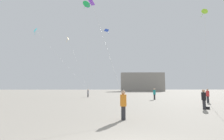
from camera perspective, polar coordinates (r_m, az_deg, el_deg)
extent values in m
cylinder|color=#2D2D33|center=(16.39, 29.98, -10.67)|extent=(0.26, 0.26, 0.79)
cylinder|color=black|center=(16.34, 29.83, -8.11)|extent=(0.38, 0.38, 0.68)
sphere|color=tan|center=(16.33, 29.74, -6.46)|extent=(0.26, 0.26, 0.26)
cylinder|color=#2D2D33|center=(9.77, 4.08, -15.04)|extent=(0.26, 0.26, 0.79)
cylinder|color=orange|center=(9.69, 4.04, -10.73)|extent=(0.38, 0.38, 0.69)
sphere|color=tan|center=(9.66, 4.02, -7.93)|extent=(0.26, 0.26, 0.26)
cylinder|color=#2D2D33|center=(32.45, -8.55, -8.91)|extent=(0.23, 0.23, 0.72)
cylinder|color=gray|center=(32.43, -8.53, -7.73)|extent=(0.34, 0.34, 0.62)
sphere|color=tan|center=(32.42, -8.52, -6.97)|extent=(0.23, 0.23, 0.23)
cylinder|color=#2D2D33|center=(23.65, 30.97, -9.01)|extent=(0.26, 0.26, 0.79)
cylinder|color=red|center=(23.62, 30.87, -7.22)|extent=(0.38, 0.38, 0.69)
sphere|color=tan|center=(23.61, 30.80, -6.07)|extent=(0.26, 0.26, 0.26)
cylinder|color=#2D2D33|center=(26.29, 14.88, -9.30)|extent=(0.26, 0.26, 0.81)
cylinder|color=teal|center=(26.26, 14.83, -7.66)|extent=(0.39, 0.39, 0.70)
sphere|color=tan|center=(26.25, 14.80, -6.60)|extent=(0.26, 0.26, 0.26)
pyramid|color=purple|center=(18.71, -7.32, 23.06)|extent=(0.70, 1.26, 0.57)
sphere|color=purple|center=(18.62, -7.86, 22.40)|extent=(0.10, 0.10, 0.10)
sphere|color=purple|center=(18.55, -8.32, 21.79)|extent=(0.10, 0.10, 0.10)
sphere|color=purple|center=(18.48, -8.79, 21.18)|extent=(0.10, 0.10, 0.10)
cylinder|color=silver|center=(13.61, -3.32, 12.02)|extent=(2.70, 6.64, 9.72)
cone|color=#1EB2C6|center=(30.65, -25.70, 12.74)|extent=(0.86, 1.00, 0.76)
sphere|color=#1EB2C6|center=(30.71, -25.73, 12.29)|extent=(0.10, 0.10, 0.10)
sphere|color=#1EB2C6|center=(30.78, -25.76, 11.84)|extent=(0.10, 0.10, 0.10)
sphere|color=#1EB2C6|center=(30.85, -25.78, 11.39)|extent=(0.10, 0.10, 0.10)
cylinder|color=silver|center=(30.71, -16.79, 2.49)|extent=(8.40, 5.79, 10.26)
cone|color=yellow|center=(37.45, -15.37, 10.81)|extent=(0.69, 1.02, 0.90)
sphere|color=yellow|center=(37.48, -15.54, 10.46)|extent=(0.10, 0.10, 0.10)
sphere|color=yellow|center=(37.51, -15.71, 10.12)|extent=(0.10, 0.10, 0.10)
sphere|color=yellow|center=(37.55, -15.88, 9.77)|extent=(0.10, 0.10, 0.10)
cylinder|color=silver|center=(34.44, -12.17, 2.44)|extent=(4.92, 2.60, 11.45)
cone|color=#8CD12D|center=(24.09, 30.11, 17.68)|extent=(0.90, 0.95, 0.52)
sphere|color=#8CD12D|center=(24.01, 29.79, 17.20)|extent=(0.10, 0.10, 0.10)
sphere|color=#8CD12D|center=(23.93, 29.47, 16.72)|extent=(0.10, 0.10, 0.10)
sphere|color=#8CD12D|center=(23.85, 29.14, 16.24)|extent=(0.10, 0.10, 0.10)
cylinder|color=silver|center=(23.31, 30.48, 5.56)|extent=(0.57, 1.38, 10.03)
cone|color=green|center=(27.90, -9.00, 22.20)|extent=(1.71, 1.72, 0.79)
sphere|color=green|center=(27.85, -9.30, 21.78)|extent=(0.10, 0.10, 0.10)
sphere|color=green|center=(27.79, -9.59, 21.35)|extent=(0.10, 0.10, 0.10)
sphere|color=green|center=(27.74, -9.89, 20.93)|extent=(0.10, 0.10, 0.10)
cylinder|color=silver|center=(29.18, -8.73, 6.35)|extent=(0.49, 7.89, 13.86)
pyramid|color=blue|center=(34.29, -1.96, 13.95)|extent=(1.08, 0.92, 0.40)
sphere|color=blue|center=(34.17, -1.74, 13.61)|extent=(0.10, 0.10, 0.10)
sphere|color=blue|center=(34.08, -1.50, 13.28)|extent=(0.10, 0.10, 0.10)
sphere|color=blue|center=(34.00, -1.26, 12.96)|extent=(0.10, 0.10, 0.10)
cylinder|color=silver|center=(32.72, -5.19, 3.64)|extent=(3.64, 0.05, 12.42)
cube|color=gray|center=(82.94, 10.47, -4.31)|extent=(21.54, 10.77, 9.18)
cube|color=black|center=(16.69, 30.89, -11.48)|extent=(0.29, 0.35, 0.24)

